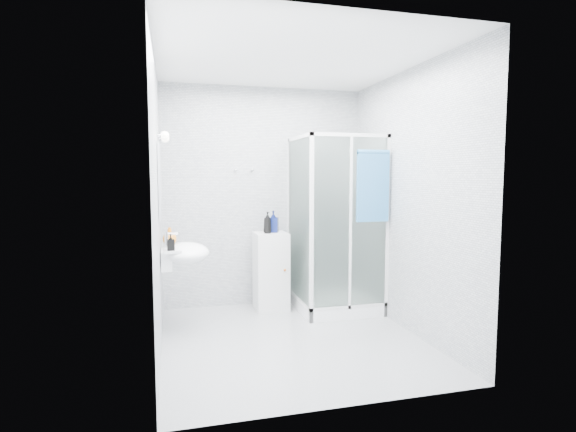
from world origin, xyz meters
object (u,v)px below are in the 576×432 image
object	(u,v)px
hand_towel	(373,184)
shampoo_bottle_b	(273,221)
shower_enclosure	(331,273)
soap_dispenser_orange	(170,236)
wall_basin	(183,253)
shampoo_bottle_a	(267,223)
soap_dispenser_black	(171,242)
storage_cabinet	(271,271)

from	to	relation	value
hand_towel	shampoo_bottle_b	bearing A→B (deg)	143.28
shower_enclosure	soap_dispenser_orange	bearing A→B (deg)	-175.31
shower_enclosure	hand_towel	bearing A→B (deg)	-52.05
wall_basin	shampoo_bottle_b	size ratio (longest dim) A/B	2.23
shower_enclosure	shampoo_bottle_a	bearing A→B (deg)	162.82
wall_basin	soap_dispenser_black	size ratio (longest dim) A/B	3.74
shampoo_bottle_a	soap_dispenser_black	distance (m)	1.29
shampoo_bottle_b	soap_dispenser_orange	distance (m)	1.25
storage_cabinet	soap_dispenser_orange	xyz separation A→B (m)	(-1.13, -0.40, 0.50)
shower_enclosure	hand_towel	size ratio (longest dim) A/B	2.64
hand_towel	shampoo_bottle_a	world-z (taller)	hand_towel
soap_dispenser_orange	shampoo_bottle_a	bearing A→B (deg)	18.45
shower_enclosure	hand_towel	world-z (taller)	shower_enclosure
shower_enclosure	wall_basin	xyz separation A→B (m)	(-1.66, -0.32, 0.35)
shampoo_bottle_a	soap_dispenser_black	world-z (taller)	shampoo_bottle_a
wall_basin	shampoo_bottle_b	bearing A→B (deg)	30.13
shampoo_bottle_a	soap_dispenser_orange	distance (m)	1.14
shampoo_bottle_a	soap_dispenser_black	size ratio (longest dim) A/B	1.65
soap_dispenser_orange	soap_dispenser_black	xyz separation A→B (m)	(0.01, -0.36, -0.01)
storage_cabinet	soap_dispenser_orange	world-z (taller)	soap_dispenser_orange
storage_cabinet	wall_basin	bearing A→B (deg)	-151.00
wall_basin	shampoo_bottle_b	distance (m)	1.23
wall_basin	storage_cabinet	distance (m)	1.20
shower_enclosure	shampoo_bottle_a	xyz separation A→B (m)	(-0.70, 0.22, 0.57)
shower_enclosure	soap_dispenser_black	distance (m)	1.90
storage_cabinet	shampoo_bottle_b	xyz separation A→B (m)	(0.04, 0.04, 0.58)
shower_enclosure	storage_cabinet	bearing A→B (deg)	159.05
soap_dispenser_orange	storage_cabinet	bearing A→B (deg)	19.30
shower_enclosure	shampoo_bottle_b	distance (m)	0.89
soap_dispenser_black	shampoo_bottle_b	bearing A→B (deg)	34.53
shampoo_bottle_a	storage_cabinet	bearing A→B (deg)	36.65
soap_dispenser_orange	shower_enclosure	bearing A→B (deg)	4.69
wall_basin	storage_cabinet	size ratio (longest dim) A/B	0.62
shower_enclosure	soap_dispenser_orange	size ratio (longest dim) A/B	11.33
wall_basin	hand_towel	xyz separation A→B (m)	(1.97, -0.09, 0.67)
shower_enclosure	soap_dispenser_black	size ratio (longest dim) A/B	13.35
wall_basin	hand_towel	distance (m)	2.08
hand_towel	soap_dispenser_black	distance (m)	2.15
shampoo_bottle_a	shampoo_bottle_b	distance (m)	0.11
hand_towel	wall_basin	bearing A→B (deg)	177.53
wall_basin	hand_towel	size ratio (longest dim) A/B	0.74
soap_dispenser_black	shower_enclosure	bearing A→B (deg)	15.98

